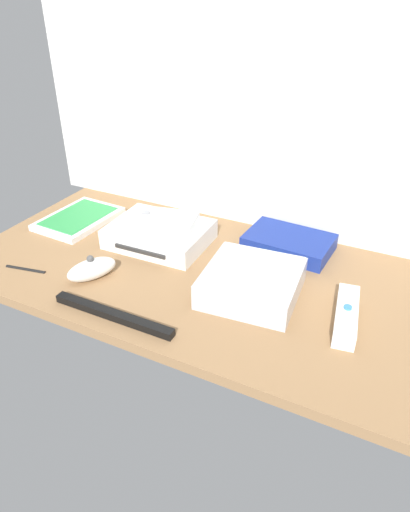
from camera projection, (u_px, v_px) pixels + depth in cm
name	position (u px, v px, depth cm)	size (l,w,h in cm)	color
ground_plane	(205.00, 277.00, 93.19)	(100.00, 48.00, 2.00)	#936D47
back_wall	(258.00, 84.00, 94.92)	(110.00, 1.20, 64.00)	silver
game_console	(160.00, 234.00, 102.08)	(21.41, 16.92, 4.40)	white
mini_computer	(252.00, 282.00, 85.19)	(18.38, 18.38, 5.30)	silver
game_case	(79.00, 219.00, 111.86)	(14.56, 19.68, 1.56)	white
network_router	(289.00, 243.00, 99.74)	(18.66, 13.13, 3.40)	navy
remote_wand	(346.00, 315.00, 78.70)	(5.80, 15.17, 3.40)	white
remote_nunchuk	(92.00, 269.00, 90.16)	(8.55, 10.90, 5.10)	white
remote_classic_pad	(163.00, 220.00, 101.05)	(15.78, 10.90, 2.40)	white
sensor_bar	(113.00, 315.00, 80.10)	(24.00, 1.80, 1.40)	black
stylus_pen	(26.00, 268.00, 93.58)	(0.70, 0.70, 9.00)	black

